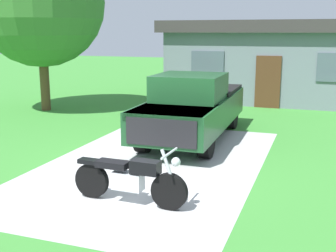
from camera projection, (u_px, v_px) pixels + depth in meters
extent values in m
plane|color=#3A8633|center=(154.00, 164.00, 10.12)|extent=(80.00, 80.00, 0.00)
cube|color=#B1B1B1|center=(154.00, 164.00, 10.12)|extent=(4.83, 8.15, 0.01)
cylinder|color=black|center=(169.00, 192.00, 7.47)|extent=(0.66, 0.14, 0.66)
cylinder|color=black|center=(92.00, 180.00, 8.03)|extent=(0.66, 0.14, 0.66)
cube|color=silver|center=(128.00, 181.00, 7.74)|extent=(0.57, 0.28, 0.32)
cube|color=black|center=(145.00, 167.00, 7.55)|extent=(0.53, 0.28, 0.24)
cube|color=black|center=(113.00, 164.00, 7.79)|extent=(0.61, 0.30, 0.12)
cube|color=black|center=(91.00, 161.00, 7.95)|extent=(0.49, 0.22, 0.08)
cylinder|color=silver|center=(169.00, 171.00, 7.39)|extent=(0.33, 0.07, 0.77)
cylinder|color=silver|center=(169.00, 153.00, 7.32)|extent=(0.06, 0.70, 0.04)
sphere|color=silver|center=(176.00, 162.00, 7.31)|extent=(0.16, 0.16, 0.16)
cylinder|color=black|center=(206.00, 141.00, 10.53)|extent=(0.32, 0.85, 0.84)
cylinder|color=black|center=(144.00, 136.00, 11.04)|extent=(0.32, 0.85, 0.84)
cylinder|color=black|center=(232.00, 115.00, 13.78)|extent=(0.32, 0.85, 0.84)
cylinder|color=black|center=(182.00, 112.00, 14.28)|extent=(0.32, 0.85, 0.84)
cube|color=#194723|center=(193.00, 111.00, 12.37)|extent=(2.12, 5.64, 0.80)
cube|color=#194723|center=(174.00, 112.00, 10.59)|extent=(1.94, 1.94, 0.20)
cube|color=#194723|center=(190.00, 87.00, 11.84)|extent=(1.84, 1.94, 0.70)
cube|color=#3F4C56|center=(181.00, 95.00, 11.12)|extent=(1.70, 0.20, 0.60)
cube|color=black|center=(206.00, 95.00, 13.76)|extent=(1.95, 2.44, 0.50)
cube|color=black|center=(161.00, 132.00, 9.80)|extent=(1.70, 0.14, 0.64)
cylinder|color=brown|center=(45.00, 79.00, 16.84)|extent=(0.36, 0.36, 2.42)
sphere|color=#3A7A30|center=(40.00, 2.00, 16.22)|extent=(4.87, 4.87, 4.87)
cube|color=slate|center=(275.00, 66.00, 19.59)|extent=(9.00, 5.00, 3.00)
cube|color=#383333|center=(277.00, 27.00, 19.22)|extent=(9.60, 5.60, 0.50)
cube|color=#4C2D19|center=(268.00, 82.00, 17.36)|extent=(1.00, 0.08, 2.10)
cube|color=#4C5966|center=(207.00, 64.00, 18.05)|extent=(1.40, 0.06, 1.10)
cube|color=#4C5966|center=(336.00, 68.00, 16.39)|extent=(1.40, 0.06, 1.10)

